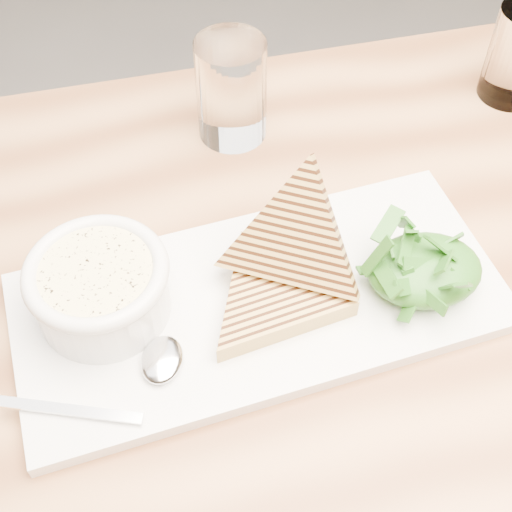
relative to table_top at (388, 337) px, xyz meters
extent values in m
cube|color=#A77347|center=(0.00, 0.00, 0.00)|extent=(1.31, 0.92, 0.04)
cube|color=white|center=(-0.11, 0.04, 0.03)|extent=(0.47, 0.26, 0.01)
cylinder|color=white|center=(-0.25, 0.05, 0.06)|extent=(0.12, 0.12, 0.05)
cylinder|color=beige|center=(-0.25, 0.05, 0.09)|extent=(0.10, 0.10, 0.01)
torus|color=white|center=(-0.25, 0.05, 0.09)|extent=(0.13, 0.13, 0.01)
ellipsoid|color=#164C0F|center=(0.04, 0.03, 0.05)|extent=(0.11, 0.08, 0.04)
ellipsoid|color=silver|center=(-0.21, -0.01, 0.04)|extent=(0.05, 0.06, 0.01)
cube|color=silver|center=(-0.29, -0.05, 0.04)|extent=(0.12, 0.04, 0.00)
cylinder|color=white|center=(-0.10, 0.29, 0.08)|extent=(0.08, 0.08, 0.12)
camera|label=1|loc=(-0.18, -0.33, 0.57)|focal=50.00mm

